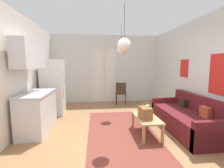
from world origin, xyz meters
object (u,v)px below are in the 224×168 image
couch (188,119)px  bamboo_vase (148,109)px  pendant_lamp_near (124,45)px  pendant_lamp_far (121,49)px  refrigerator (53,87)px  coffee_table (146,119)px  accent_chair (121,92)px  handbag (145,113)px

couch → bamboo_vase: 0.99m
pendant_lamp_near → pendant_lamp_far: (0.22, 1.67, 0.06)m
refrigerator → pendant_lamp_near: size_ratio=1.85×
pendant_lamp_far → coffee_table: bearing=-78.3°
accent_chair → pendant_lamp_near: (-0.40, -2.77, 1.45)m
couch → accent_chair: size_ratio=2.33×
coffee_table → accent_chair: (-0.13, 2.65, 0.14)m
couch → handbag: bearing=-169.1°
handbag → bamboo_vase: bearing=62.2°
accent_chair → pendant_lamp_far: (-0.19, -1.10, 1.51)m
handbag → refrigerator: refrigerator is taller
pendant_lamp_near → refrigerator: bearing=135.5°
handbag → pendant_lamp_near: 1.49m
coffee_table → bamboo_vase: 0.30m
bamboo_vase → pendant_lamp_near: size_ratio=0.45×
accent_chair → pendant_lamp_far: size_ratio=1.01×
couch → handbag: couch is taller
handbag → couch: bearing=10.9°
handbag → refrigerator: bearing=142.4°
handbag → accent_chair: accent_chair is taller
bamboo_vase → handbag: (-0.17, -0.32, 0.02)m
accent_chair → bamboo_vase: bearing=106.4°
pendant_lamp_near → bamboo_vase: bearing=28.7°
bamboo_vase → handbag: size_ratio=1.16×
accent_chair → pendant_lamp_far: bearing=91.0°
refrigerator → pendant_lamp_far: pendant_lamp_far is taller
couch → handbag: 1.17m
pendant_lamp_near → couch: bearing=8.8°
refrigerator → pendant_lamp_near: 2.85m
refrigerator → accent_chair: size_ratio=1.96×
pendant_lamp_near → handbag: bearing=3.8°
couch → bamboo_vase: bearing=173.7°
couch → pendant_lamp_near: size_ratio=2.20×
handbag → pendant_lamp_far: 2.22m
coffee_table → accent_chair: size_ratio=1.09×
bamboo_vase → pendant_lamp_near: bearing=-151.3°
coffee_table → bamboo_vase: size_ratio=2.26×
bamboo_vase → pendant_lamp_far: (-0.43, 1.32, 1.49)m
refrigerator → bamboo_vase: bearing=-30.5°
bamboo_vase → handbag: bearing=-117.8°
coffee_table → accent_chair: 2.65m
handbag → pendant_lamp_far: pendant_lamp_far is taller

